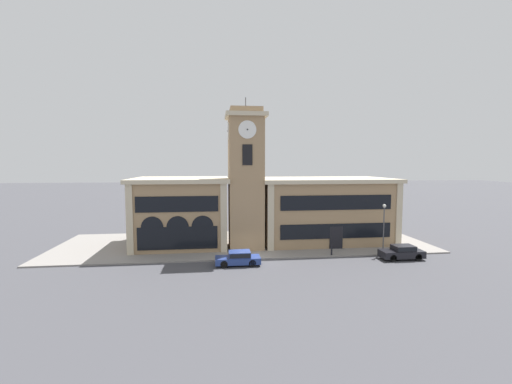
# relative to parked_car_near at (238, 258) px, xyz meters

# --- Properties ---
(ground_plane) EXTENTS (300.00, 300.00, 0.00)m
(ground_plane) POSITION_rel_parked_car_near_xyz_m (1.31, 1.41, -0.70)
(ground_plane) COLOR #424247
(sidewalk_kerb) EXTENTS (43.48, 14.51, 0.15)m
(sidewalk_kerb) POSITION_rel_parked_car_near_xyz_m (1.31, 8.67, -0.63)
(sidewalk_kerb) COLOR gray
(sidewalk_kerb) RESTS_ON ground_plane
(clock_tower) EXTENTS (4.51, 4.51, 16.98)m
(clock_tower) POSITION_rel_parked_car_near_xyz_m (1.31, 6.32, 7.25)
(clock_tower) COLOR #9E7F5B
(clock_tower) RESTS_ON ground_plane
(town_hall_left_wing) EXTENTS (11.15, 10.20, 8.00)m
(town_hall_left_wing) POSITION_rel_parked_car_near_xyz_m (-6.12, 9.13, 3.32)
(town_hall_left_wing) COLOR #9E7F5B
(town_hall_left_wing) RESTS_ON ground_plane
(town_hall_right_wing) EXTENTS (16.24, 10.20, 7.89)m
(town_hall_right_wing) POSITION_rel_parked_car_near_xyz_m (11.28, 9.14, 3.27)
(town_hall_right_wing) COLOR #9E7F5B
(town_hall_right_wing) RESTS_ON ground_plane
(parked_car_near) EXTENTS (4.30, 1.80, 1.33)m
(parked_car_near) POSITION_rel_parked_car_near_xyz_m (0.00, 0.00, 0.00)
(parked_car_near) COLOR navy
(parked_car_near) RESTS_ON ground_plane
(parked_car_mid) EXTENTS (4.29, 1.78, 1.41)m
(parked_car_mid) POSITION_rel_parked_car_near_xyz_m (16.66, 0.00, 0.04)
(parked_car_mid) COLOR black
(parked_car_mid) RESTS_ON ground_plane
(street_lamp) EXTENTS (0.36, 0.36, 5.22)m
(street_lamp) POSITION_rel_parked_car_near_xyz_m (15.74, 2.17, 2.92)
(street_lamp) COLOR #4C4C51
(street_lamp) RESTS_ON sidewalk_kerb
(bollard) EXTENTS (0.18, 0.18, 1.06)m
(bollard) POSITION_rel_parked_car_near_xyz_m (9.87, 1.80, -0.03)
(bollard) COLOR black
(bollard) RESTS_ON sidewalk_kerb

